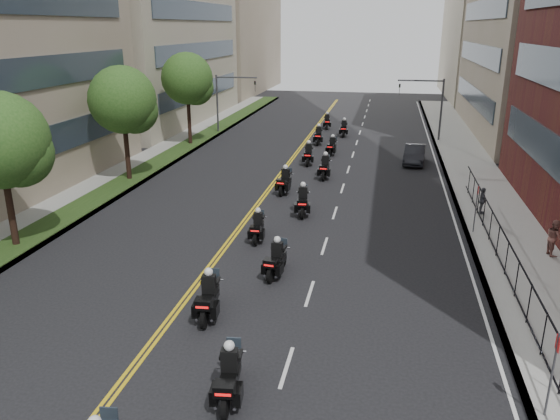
# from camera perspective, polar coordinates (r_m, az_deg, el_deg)

# --- Properties ---
(sidewalk_right) EXTENTS (4.00, 90.00, 0.15)m
(sidewalk_right) POSITION_cam_1_polar(r_m,az_deg,el_deg) (36.15, 20.58, 1.49)
(sidewalk_right) COLOR gray
(sidewalk_right) RESTS_ON ground
(sidewalk_left) EXTENTS (4.00, 90.00, 0.15)m
(sidewalk_left) POSITION_cam_1_polar(r_m,az_deg,el_deg) (39.80, -15.84, 3.49)
(sidewalk_left) COLOR gray
(sidewalk_left) RESTS_ON ground
(grass_strip) EXTENTS (2.00, 90.00, 0.04)m
(grass_strip) POSITION_cam_1_polar(r_m,az_deg,el_deg) (39.43, -14.81, 3.58)
(grass_strip) COLOR #1D3714
(grass_strip) RESTS_ON sidewalk_left
(building_right_far) EXTENTS (15.00, 28.00, 26.00)m
(building_right_far) POSITION_cam_1_polar(r_m,az_deg,el_deg) (88.65, 22.68, 19.26)
(building_right_far) COLOR #A39D83
(building_right_far) RESTS_ON ground
(building_left_far) EXTENTS (16.00, 28.00, 26.00)m
(building_left_far) POSITION_cam_1_polar(r_m,az_deg,el_deg) (91.56, -6.97, 20.41)
(building_left_far) COLOR gray
(building_left_far) RESTS_ON ground
(iron_fence) EXTENTS (0.05, 28.00, 1.50)m
(iron_fence) POSITION_cam_1_polar(r_m,az_deg,el_deg) (23.65, 23.04, -5.57)
(iron_fence) COLOR black
(iron_fence) RESTS_ON sidewalk_right
(street_trees) EXTENTS (4.40, 38.40, 7.98)m
(street_trees) POSITION_cam_1_polar(r_m,az_deg,el_deg) (32.86, -20.08, 9.01)
(street_trees) COLOR #311C15
(street_trees) RESTS_ON ground
(traffic_signal_right) EXTENTS (4.09, 0.20, 5.60)m
(traffic_signal_right) POSITION_cam_1_polar(r_m,az_deg,el_deg) (51.72, 15.51, 10.99)
(traffic_signal_right) COLOR #3F3F44
(traffic_signal_right) RESTS_ON ground
(traffic_signal_left) EXTENTS (4.09, 0.20, 5.60)m
(traffic_signal_left) POSITION_cam_1_polar(r_m,az_deg,el_deg) (53.81, -5.61, 11.84)
(traffic_signal_left) COLOR #3F3F44
(traffic_signal_left) RESTS_ON ground
(motorcycle_1) EXTENTS (0.71, 2.43, 1.80)m
(motorcycle_1) POSITION_cam_1_polar(r_m,az_deg,el_deg) (15.97, -5.32, -17.05)
(motorcycle_1) COLOR black
(motorcycle_1) RESTS_ON ground
(motorcycle_2) EXTENTS (0.71, 2.52, 1.86)m
(motorcycle_2) POSITION_cam_1_polar(r_m,az_deg,el_deg) (20.01, -7.47, -9.13)
(motorcycle_2) COLOR black
(motorcycle_2) RESTS_ON ground
(motorcycle_3) EXTENTS (0.69, 2.32, 1.72)m
(motorcycle_3) POSITION_cam_1_polar(r_m,az_deg,el_deg) (22.98, -0.40, -5.30)
(motorcycle_3) COLOR black
(motorcycle_3) RESTS_ON ground
(motorcycle_4) EXTENTS (0.58, 2.23, 1.64)m
(motorcycle_4) POSITION_cam_1_polar(r_m,az_deg,el_deg) (26.72, -2.34, -1.86)
(motorcycle_4) COLOR black
(motorcycle_4) RESTS_ON ground
(motorcycle_5) EXTENTS (0.73, 2.51, 1.85)m
(motorcycle_5) POSITION_cam_1_polar(r_m,az_deg,el_deg) (30.36, 2.39, 0.85)
(motorcycle_5) COLOR black
(motorcycle_5) RESTS_ON ground
(motorcycle_6) EXTENTS (0.66, 2.44, 1.80)m
(motorcycle_6) POSITION_cam_1_polar(r_m,az_deg,el_deg) (34.32, 0.50, 2.94)
(motorcycle_6) COLOR black
(motorcycle_6) RESTS_ON ground
(motorcycle_7) EXTENTS (0.57, 2.49, 1.84)m
(motorcycle_7) POSITION_cam_1_polar(r_m,az_deg,el_deg) (37.86, 4.72, 4.41)
(motorcycle_7) COLOR black
(motorcycle_7) RESTS_ON ground
(motorcycle_8) EXTENTS (0.64, 2.48, 1.83)m
(motorcycle_8) POSITION_cam_1_polar(r_m,az_deg,el_deg) (41.69, 2.99, 5.76)
(motorcycle_8) COLOR black
(motorcycle_8) RESTS_ON ground
(motorcycle_9) EXTENTS (0.63, 2.26, 1.67)m
(motorcycle_9) POSITION_cam_1_polar(r_m,az_deg,el_deg) (44.98, 5.47, 6.58)
(motorcycle_9) COLOR black
(motorcycle_9) RESTS_ON ground
(motorcycle_10) EXTENTS (0.59, 2.46, 1.82)m
(motorcycle_10) POSITION_cam_1_polar(r_m,az_deg,el_deg) (49.08, 4.05, 7.70)
(motorcycle_10) COLOR black
(motorcycle_10) RESTS_ON ground
(motorcycle_11) EXTENTS (0.56, 2.40, 1.77)m
(motorcycle_11) POSITION_cam_1_polar(r_m,az_deg,el_deg) (52.91, 6.69, 8.40)
(motorcycle_11) COLOR black
(motorcycle_11) RESTS_ON ground
(motorcycle_12) EXTENTS (0.70, 2.32, 1.71)m
(motorcycle_12) POSITION_cam_1_polar(r_m,az_deg,el_deg) (56.79, 4.93, 9.14)
(motorcycle_12) COLOR black
(motorcycle_12) RESTS_ON ground
(parked_sedan) EXTENTS (1.86, 4.39, 1.41)m
(parked_sedan) POSITION_cam_1_polar(r_m,az_deg,el_deg) (43.18, 13.88, 5.67)
(parked_sedan) COLOR black
(parked_sedan) RESTS_ON ground
(pedestrian_b) EXTENTS (0.75, 0.90, 1.66)m
(pedestrian_b) POSITION_cam_1_polar(r_m,az_deg,el_deg) (27.52, 26.73, -2.59)
(pedestrian_b) COLOR brown
(pedestrian_b) RESTS_ON sidewalk_right
(pedestrian_c) EXTENTS (0.39, 0.88, 1.49)m
(pedestrian_c) POSITION_cam_1_polar(r_m,az_deg,el_deg) (32.00, 20.39, 0.91)
(pedestrian_c) COLOR #414248
(pedestrian_c) RESTS_ON sidewalk_right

